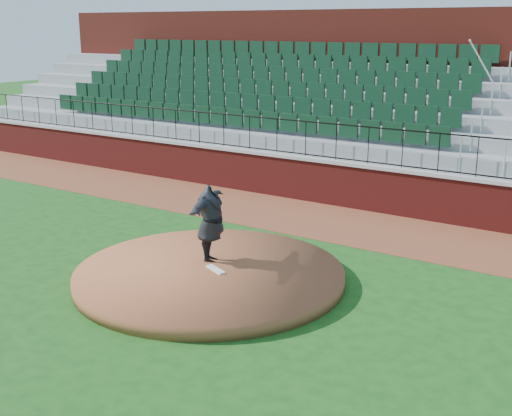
{
  "coord_description": "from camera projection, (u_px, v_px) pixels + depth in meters",
  "views": [
    {
      "loc": [
        7.33,
        -9.47,
        4.95
      ],
      "look_at": [
        0.0,
        1.5,
        1.3
      ],
      "focal_mm": 46.45,
      "sensor_mm": 36.0,
      "label": 1
    }
  ],
  "objects": [
    {
      "name": "wall_cap",
      "position": [
        367.0,
        165.0,
        18.1
      ],
      "size": [
        34.0,
        0.45,
        0.1
      ],
      "primitive_type": "cube",
      "color": "#B7B7B7",
      "rests_on": "field_wall"
    },
    {
      "name": "warning_track",
      "position": [
        339.0,
        223.0,
        17.15
      ],
      "size": [
        34.0,
        3.2,
        0.01
      ],
      "primitive_type": "cube",
      "color": "brown",
      "rests_on": "ground"
    },
    {
      "name": "pitching_rubber",
      "position": [
        216.0,
        269.0,
        13.13
      ],
      "size": [
        0.56,
        0.34,
        0.04
      ],
      "primitive_type": "cube",
      "rotation": [
        0.0,
        0.0,
        -0.41
      ],
      "color": "white",
      "rests_on": "pitchers_mound"
    },
    {
      "name": "concourse_wall",
      "position": [
        439.0,
        93.0,
        22.13
      ],
      "size": [
        34.0,
        0.5,
        5.5
      ],
      "primitive_type": "cube",
      "color": "maroon",
      "rests_on": "ground"
    },
    {
      "name": "ground",
      "position": [
        213.0,
        290.0,
        12.83
      ],
      "size": [
        90.0,
        90.0,
        0.0
      ],
      "primitive_type": "plane",
      "color": "#174A15",
      "rests_on": "ground"
    },
    {
      "name": "field_wall",
      "position": [
        366.0,
        188.0,
        18.28
      ],
      "size": [
        34.0,
        0.35,
        1.2
      ],
      "primitive_type": "cube",
      "color": "maroon",
      "rests_on": "ground"
    },
    {
      "name": "pitchers_mound",
      "position": [
        210.0,
        275.0,
        13.23
      ],
      "size": [
        5.38,
        5.38,
        0.25
      ],
      "primitive_type": "cylinder",
      "color": "brown",
      "rests_on": "ground"
    },
    {
      "name": "wall_railing",
      "position": [
        368.0,
        145.0,
        17.96
      ],
      "size": [
        34.0,
        0.05,
        1.0
      ],
      "primitive_type": null,
      "color": "black",
      "rests_on": "wall_cap"
    },
    {
      "name": "pitcher",
      "position": [
        210.0,
        223.0,
        13.48
      ],
      "size": [
        1.24,
        2.03,
        1.61
      ],
      "primitive_type": "imported",
      "rotation": [
        0.0,
        0.0,
        1.96
      ],
      "color": "black",
      "rests_on": "pitchers_mound"
    },
    {
      "name": "seating_stands",
      "position": [
        407.0,
        116.0,
        20.01
      ],
      "size": [
        34.0,
        5.1,
        4.6
      ],
      "primitive_type": null,
      "color": "gray",
      "rests_on": "ground"
    }
  ]
}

